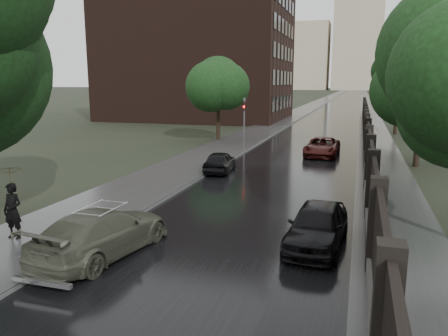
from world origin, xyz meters
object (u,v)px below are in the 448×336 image
car_right_far (322,147)px  car_right_near (317,225)px  tree_right_b (423,86)px  hatchback_left (220,162)px  pedestrian_umbrella (10,181)px  tree_right_c (399,84)px  traffic_light (244,119)px  volga_sedan (102,232)px  tree_left_far (218,81)px

car_right_far → car_right_near: bearing=-83.9°
tree_right_b → hatchback_left: 13.01m
hatchback_left → car_right_far: car_right_far is taller
car_right_far → hatchback_left: bearing=-123.2°
car_right_far → pedestrian_umbrella: bearing=-110.1°
hatchback_left → tree_right_c: bearing=-121.2°
traffic_light → car_right_far: bearing=-7.5°
pedestrian_umbrella → hatchback_left: bearing=77.1°
traffic_light → pedestrian_umbrella: traffic_light is taller
traffic_light → car_right_near: traffic_light is taller
tree_right_c → car_right_far: 17.38m
tree_right_c → tree_right_b: bearing=-90.0°
tree_right_c → traffic_light: tree_right_c is taller
traffic_light → car_right_near: bearing=-68.7°
tree_right_b → tree_right_c: same height
volga_sedan → tree_left_far: bearing=-72.1°
car_right_far → traffic_light: bearing=174.4°
volga_sedan → hatchback_left: 12.88m
tree_right_b → tree_right_c: 18.00m
tree_left_far → pedestrian_umbrella: bearing=-86.8°
tree_right_b → car_right_far: 7.62m
volga_sedan → pedestrian_umbrella: size_ratio=1.73×
tree_right_c → car_right_near: size_ratio=1.70×
tree_right_c → volga_sedan: tree_right_c is taller
car_right_far → tree_right_b: bearing=-18.8°
car_right_near → tree_right_c: bearing=86.1°
tree_left_far → car_right_near: bearing=-65.1°
tree_right_c → pedestrian_umbrella: tree_right_c is taller
volga_sedan → car_right_near: 6.65m
traffic_light → car_right_far: traffic_light is taller
traffic_light → volga_sedan: 21.18m
car_right_near → pedestrian_umbrella: size_ratio=1.45×
tree_right_b → pedestrian_umbrella: (-14.04, -18.02, -2.89)m
car_right_near → car_right_far: 17.75m
traffic_light → volga_sedan: bearing=-87.0°
tree_left_far → car_right_near: size_ratio=1.79×
pedestrian_umbrella → car_right_near: bearing=15.1°
traffic_light → volga_sedan: traffic_light is taller
traffic_light → car_right_far: (5.90, -0.77, -1.73)m
volga_sedan → hatchback_left: bearing=-80.7°
tree_left_far → tree_right_b: bearing=-27.3°
car_right_far → tree_right_c: bearing=71.3°
tree_left_far → pedestrian_umbrella: tree_left_far is taller
tree_left_far → pedestrian_umbrella: 26.25m
tree_right_c → car_right_far: size_ratio=1.47×
tree_left_far → hatchback_left: size_ratio=2.04×
tree_left_far → tree_right_c: (15.50, 10.00, -0.29)m
tree_right_c → traffic_light: (-11.80, -15.01, -2.55)m
tree_right_c → hatchback_left: (-11.10, -23.21, -4.33)m
tree_right_b → traffic_light: 12.44m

